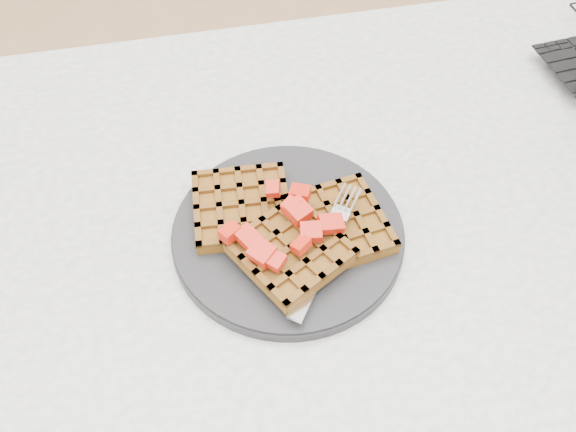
% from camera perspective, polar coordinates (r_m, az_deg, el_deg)
% --- Properties ---
extents(table, '(1.20, 0.80, 0.75)m').
position_cam_1_polar(table, '(0.84, 10.61, -5.27)').
color(table, silver).
rests_on(table, ground).
extents(plate, '(0.26, 0.26, 0.02)m').
position_cam_1_polar(plate, '(0.71, -0.00, -1.58)').
color(plate, black).
rests_on(plate, table).
extents(waffles, '(0.21, 0.20, 0.03)m').
position_cam_1_polar(waffles, '(0.69, 0.08, -0.89)').
color(waffles, brown).
rests_on(waffles, plate).
extents(strawberry_pile, '(0.15, 0.15, 0.02)m').
position_cam_1_polar(strawberry_pile, '(0.67, 0.00, 0.73)').
color(strawberry_pile, '#A70A00').
rests_on(strawberry_pile, waffles).
extents(fork, '(0.12, 0.16, 0.02)m').
position_cam_1_polar(fork, '(0.68, 3.66, -2.74)').
color(fork, silver).
rests_on(fork, plate).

